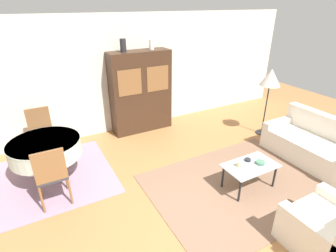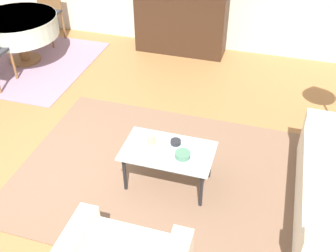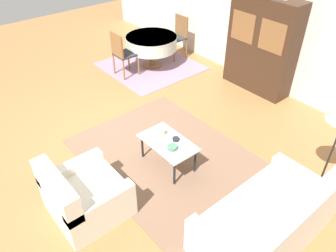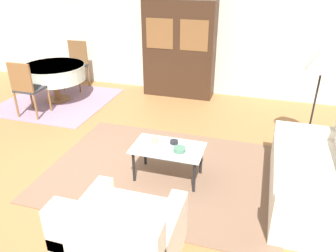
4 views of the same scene
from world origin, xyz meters
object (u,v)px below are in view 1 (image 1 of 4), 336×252
Objects in this scene: dining_chair_near at (51,173)px; dining_chair_far at (41,130)px; bowl_small at (248,160)px; display_cabinet at (141,92)px; coffee_table at (250,168)px; bowl at (260,163)px; armchair at (334,232)px; cup at (239,164)px; couch at (314,145)px; floor_lamp at (271,79)px; vase_tall at (123,45)px; vase_short at (151,44)px; dining_table at (45,149)px.

dining_chair_near and dining_chair_far have the same top height.
display_cabinet is at bearing 103.78° from bowl_small.
bowl reaches higher than coffee_table.
armchair is 0.49× the size of display_cabinet.
cup is at bearing -21.14° from dining_chair_near.
couch is at bearing 2.13° from coffee_table.
dining_chair_far is 0.64× the size of floor_lamp.
vase_tall is (-1.07, 2.89, 1.58)m from bowl_small.
vase_short is at bearing 96.62° from coffee_table.
dining_chair_far is (0.00, 0.83, 0.00)m from dining_table.
dining_table is 3.50m from bowl_small.
cup is at bearing 97.89° from armchair.
display_cabinet reaches higher than armchair.
dining_chair_far reaches higher than couch.
coffee_table is at bearing -77.55° from display_cabinet.
floor_lamp is 5.69× the size of vase_tall.
armchair reaches higher than bowl_small.
dining_chair_far is 2.97m from vase_short.
couch is 20.12× the size of cup.
couch is 5.47m from dining_chair_far.
floor_lamp is 2.32m from bowl_small.
armchair is 1.05× the size of coffee_table.
display_cabinet reaches higher than bowl.
armchair is 0.78× the size of dining_table.
armchair reaches higher than dining_table.
coffee_table is 0.75× the size of dining_table.
dining_chair_near is 2.94m from cup.
bowl is (3.10, -1.18, -0.11)m from dining_chair_near.
floor_lamp is (4.72, 0.25, 0.76)m from dining_chair_near.
coffee_table is at bearing -111.02° from bowl_small.
vase_tall is (-1.18, 3.06, 1.58)m from bowl.
vase_short is at bearing 99.48° from bowl.
vase_short reaches higher than floor_lamp.
coffee_table is 2.44m from floor_lamp.
dining_chair_far is 6.74× the size of bowl.
bowl is at bearing 94.18° from couch.
couch reaches higher than armchair.
dining_chair_near is 3.15m from bowl_small.
floor_lamp is at bearing 41.32° from bowl.
floor_lamp is (1.77, 2.82, 1.04)m from armchair.
couch is 4.87m from dining_chair_near.
dining_chair_far is at bearing 137.63° from bowl.
dining_chair_near reaches higher than coffee_table.
cup reaches higher than bowl_small.
bowl_small is (0.04, 0.12, 0.07)m from coffee_table.
display_cabinet reaches higher than dining_table.
dining_chair_near is at bearing 158.86° from cup.
vase_tall is (-1.02, 3.01, 1.66)m from coffee_table.
bowl_small is at bearing -31.56° from dining_table.
armchair is 1.53m from cup.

